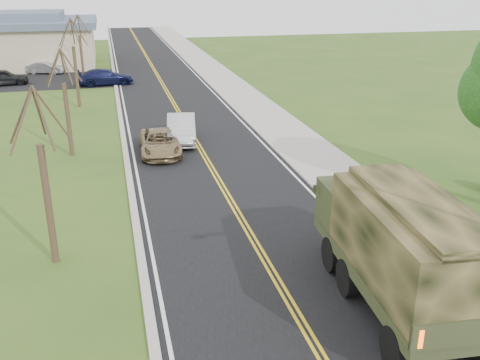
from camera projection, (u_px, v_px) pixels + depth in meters
name	position (u px, v px, depth m)	size (l,w,h in m)	color
road	(164.00, 87.00, 47.14)	(8.00, 120.00, 0.01)	black
curb_right	(210.00, 84.00, 48.04)	(0.30, 120.00, 0.12)	#9E998E
sidewalk_right	(229.00, 84.00, 48.44)	(3.20, 120.00, 0.10)	#9E998E
curb_left	(116.00, 89.00, 46.20)	(0.30, 120.00, 0.10)	#9E998E
bare_tree_a	(46.00, 191.00, 17.43)	(1.93, 2.26, 6.08)	#38281C
bare_tree_b	(67.00, 111.00, 28.37)	(1.83, 2.14, 5.73)	#38281C
bare_tree_c	(76.00, 69.00, 39.15)	(2.04, 2.39, 6.42)	#38281C
bare_tree_d	(81.00, 52.00, 50.11)	(1.88, 2.20, 5.91)	#38281C
military_truck	(400.00, 242.00, 15.09)	(3.15, 7.65, 3.73)	black
suv_champagne	(160.00, 142.00, 29.27)	(2.13, 4.61, 1.28)	#8B744E
sedan_silver	(181.00, 129.00, 31.45)	(1.62, 4.65, 1.53)	silver
lot_car_dark	(3.00, 77.00, 47.67)	(1.71, 4.25, 1.45)	black
lot_car_silver	(46.00, 68.00, 53.43)	(1.27, 3.64, 1.20)	#9D9DA1
lot_car_navy	(105.00, 77.00, 47.86)	(2.01, 4.94, 1.43)	black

